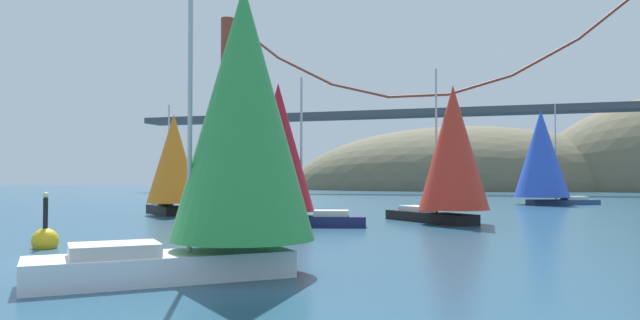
% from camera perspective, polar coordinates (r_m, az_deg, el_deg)
% --- Properties ---
extents(ground_plane, '(360.00, 360.00, 0.00)m').
position_cam_1_polar(ground_plane, '(23.53, -23.13, -8.90)').
color(ground_plane, navy).
extents(headland_center, '(87.41, 44.00, 31.89)m').
position_cam_1_polar(headland_center, '(153.23, 13.25, -2.80)').
color(headland_center, '#6B664C').
rests_on(headland_center, ground_plane).
extents(suspension_bridge, '(115.62, 6.00, 36.80)m').
position_cam_1_polar(suspension_bridge, '(114.68, 9.38, 5.12)').
color(suspension_bridge, brown).
rests_on(suspension_bridge, ground_plane).
extents(sailboat_crimson_sail, '(8.18, 5.46, 9.21)m').
position_cam_1_polar(sailboat_crimson_sail, '(36.69, -3.86, 0.88)').
color(sailboat_crimson_sail, '#191E4C').
rests_on(sailboat_crimson_sail, ground_plane).
extents(sailboat_scarlet_sail, '(8.35, 8.41, 10.34)m').
position_cam_1_polar(sailboat_scarlet_sail, '(39.31, 12.51, 0.77)').
color(sailboat_scarlet_sail, black).
rests_on(sailboat_scarlet_sail, ground_plane).
extents(sailboat_blue_spinnaker, '(10.19, 7.87, 11.27)m').
position_cam_1_polar(sailboat_blue_spinnaker, '(70.60, 20.52, 0.47)').
color(sailboat_blue_spinnaker, navy).
rests_on(sailboat_blue_spinnaker, ground_plane).
extents(sailboat_teal_sail, '(7.72, 6.91, 8.12)m').
position_cam_1_polar(sailboat_teal_sail, '(67.35, -3.17, -0.86)').
color(sailboat_teal_sail, white).
rests_on(sailboat_teal_sail, ground_plane).
extents(sailboat_orange_sail, '(7.28, 7.02, 8.97)m').
position_cam_1_polar(sailboat_orange_sail, '(48.87, -13.93, -0.16)').
color(sailboat_orange_sail, black).
rests_on(sailboat_orange_sail, ground_plane).
extents(sailboat_green_sail, '(8.46, 8.05, 10.11)m').
position_cam_1_polar(sailboat_green_sail, '(18.51, -8.03, 3.51)').
color(sailboat_green_sail, white).
rests_on(sailboat_green_sail, ground_plane).
extents(channel_buoy, '(1.10, 1.10, 2.64)m').
position_cam_1_polar(channel_buoy, '(28.04, -24.88, -6.93)').
color(channel_buoy, gold).
rests_on(channel_buoy, ground_plane).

